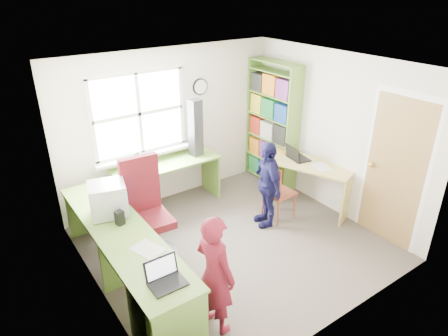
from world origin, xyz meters
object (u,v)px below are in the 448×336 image
(l_desk, at_px, (154,264))
(wooden_chair, at_px, (276,190))
(bookshelf, at_px, (272,127))
(swivel_chair, at_px, (147,216))
(person_navy, at_px, (267,184))
(person_red, at_px, (215,274))
(laptop_left, at_px, (165,277))
(right_desk, at_px, (309,175))
(crt_monitor, at_px, (108,199))
(laptop_right, at_px, (296,156))
(cd_tower, at_px, (196,128))
(potted_plant, at_px, (135,160))
(person_green, at_px, (143,197))

(l_desk, xyz_separation_m, wooden_chair, (2.18, 0.45, 0.03))
(bookshelf, xyz_separation_m, swivel_chair, (-2.68, -0.71, -0.43))
(wooden_chair, bearing_deg, person_navy, 179.11)
(person_red, bearing_deg, swivel_chair, -9.56)
(laptop_left, distance_m, person_red, 0.52)
(right_desk, height_order, bookshelf, bookshelf)
(right_desk, bearing_deg, crt_monitor, 152.36)
(bookshelf, xyz_separation_m, person_navy, (-0.96, -1.02, -0.36))
(person_red, bearing_deg, person_navy, -65.96)
(l_desk, bearing_deg, laptop_right, 13.50)
(laptop_right, xyz_separation_m, person_red, (-2.44, -1.39, -0.15))
(l_desk, height_order, right_desk, right_desk)
(laptop_right, xyz_separation_m, cd_tower, (-1.16, 1.04, 0.39))
(cd_tower, relative_size, potted_plant, 3.21)
(l_desk, bearing_deg, person_navy, 12.62)
(bookshelf, distance_m, laptop_left, 3.78)
(wooden_chair, xyz_separation_m, person_green, (-1.76, 0.73, 0.12))
(bookshelf, height_order, person_green, bookshelf)
(right_desk, xyz_separation_m, laptop_right, (-0.08, 0.23, 0.26))
(person_navy, bearing_deg, bookshelf, 154.55)
(cd_tower, bearing_deg, laptop_left, -135.00)
(crt_monitor, xyz_separation_m, laptop_right, (2.92, -0.12, -0.15))
(l_desk, xyz_separation_m, person_navy, (2.00, 0.45, 0.19))
(l_desk, relative_size, person_red, 2.24)
(wooden_chair, distance_m, crt_monitor, 2.42)
(l_desk, relative_size, person_green, 2.42)
(wooden_chair, xyz_separation_m, laptop_right, (0.57, 0.21, 0.32))
(bookshelf, height_order, person_red, bookshelf)
(laptop_right, xyz_separation_m, potted_plant, (-2.16, 1.11, 0.08))
(wooden_chair, height_order, laptop_left, laptop_left)
(l_desk, distance_m, potted_plant, 1.91)
(potted_plant, relative_size, person_red, 0.21)
(cd_tower, distance_m, person_navy, 1.43)
(laptop_left, xyz_separation_m, person_green, (0.60, 1.81, -0.19))
(cd_tower, distance_m, potted_plant, 1.05)
(l_desk, relative_size, bookshelf, 1.40)
(right_desk, height_order, person_red, person_red)
(wooden_chair, height_order, person_red, person_red)
(swivel_chair, bearing_deg, cd_tower, 39.43)
(potted_plant, xyz_separation_m, person_green, (-0.17, -0.59, -0.28))
(swivel_chair, distance_m, wooden_chair, 1.92)
(swivel_chair, relative_size, wooden_chair, 1.49)
(right_desk, relative_size, person_green, 1.18)
(bookshelf, bearing_deg, person_green, -173.44)
(bookshelf, distance_m, person_navy, 1.45)
(swivel_chair, relative_size, person_green, 1.09)
(laptop_right, xyz_separation_m, person_green, (-2.33, 0.52, -0.20))
(swivel_chair, distance_m, crt_monitor, 0.59)
(bookshelf, xyz_separation_m, potted_plant, (-2.36, 0.30, -0.11))
(person_red, bearing_deg, cd_tower, -38.63)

